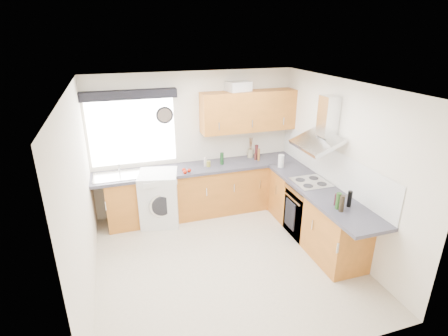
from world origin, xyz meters
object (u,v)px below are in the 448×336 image
object	(u,v)px
oven	(308,210)
upper_cabinets	(248,111)
washing_machine	(159,198)
extractor_hood	(322,129)

from	to	relation	value
oven	upper_cabinets	world-z (taller)	upper_cabinets
upper_cabinets	washing_machine	distance (m)	2.16
extractor_hood	upper_cabinets	size ratio (longest dim) A/B	0.46
washing_machine	upper_cabinets	bearing A→B (deg)	20.41
extractor_hood	washing_machine	world-z (taller)	extractor_hood
upper_cabinets	extractor_hood	bearing A→B (deg)	-63.87
upper_cabinets	washing_machine	world-z (taller)	upper_cabinets
oven	upper_cabinets	size ratio (longest dim) A/B	0.50
oven	extractor_hood	xyz separation A→B (m)	(0.10, -0.00, 1.34)
extractor_hood	upper_cabinets	world-z (taller)	upper_cabinets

